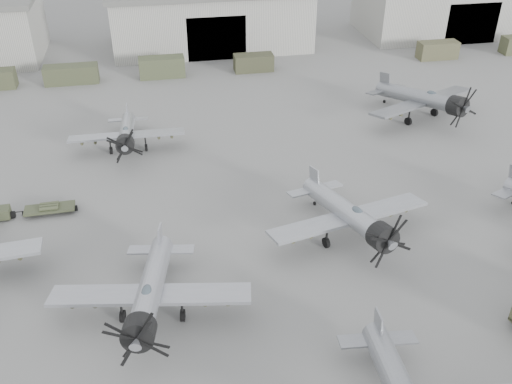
% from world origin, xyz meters
% --- Properties ---
extents(ground, '(220.00, 220.00, 0.00)m').
position_xyz_m(ground, '(0.00, 0.00, 0.00)').
color(ground, '#62625F').
rests_on(ground, ground).
extents(hangar_center, '(29.00, 14.80, 8.70)m').
position_xyz_m(hangar_center, '(0.00, 61.96, 4.37)').
color(hangar_center, '#ACAAA1').
rests_on(hangar_center, ground).
extents(hangar_right, '(29.00, 14.80, 8.70)m').
position_xyz_m(hangar_right, '(38.00, 61.96, 4.37)').
color(hangar_right, '#ACAAA1').
rests_on(hangar_right, ground).
extents(support_truck_2, '(6.64, 2.20, 2.28)m').
position_xyz_m(support_truck_2, '(-19.20, 50.00, 1.14)').
color(support_truck_2, '#3C412A').
rests_on(support_truck_2, ground).
extents(support_truck_3, '(5.81, 2.20, 2.62)m').
position_xyz_m(support_truck_3, '(-7.86, 50.00, 1.31)').
color(support_truck_3, '#3F462E').
rests_on(support_truck_3, ground).
extents(support_truck_4, '(5.16, 2.20, 2.21)m').
position_xyz_m(support_truck_4, '(4.18, 50.00, 1.10)').
color(support_truck_4, '#373925').
rests_on(support_truck_4, ground).
extents(support_truck_6, '(5.54, 2.20, 2.37)m').
position_xyz_m(support_truck_6, '(30.36, 50.00, 1.19)').
color(support_truck_6, '#4B4A31').
rests_on(support_truck_6, ground).
extents(aircraft_mid_1, '(13.04, 11.74, 5.18)m').
position_xyz_m(aircraft_mid_1, '(-10.72, 5.95, 2.35)').
color(aircraft_mid_1, '#9C9EA4').
rests_on(aircraft_mid_1, ground).
extents(aircraft_mid_2, '(13.24, 11.92, 5.26)m').
position_xyz_m(aircraft_mid_2, '(4.63, 11.79, 2.39)').
color(aircraft_mid_2, '#9C9FA4').
rests_on(aircraft_mid_2, ground).
extents(aircraft_far_0, '(11.32, 10.18, 4.55)m').
position_xyz_m(aircraft_far_0, '(-12.21, 29.80, 2.07)').
color(aircraft_far_0, '#9DA0A6').
rests_on(aircraft_far_0, ground).
extents(aircraft_far_1, '(13.55, 12.27, 5.52)m').
position_xyz_m(aircraft_far_1, '(19.63, 31.26, 2.51)').
color(aircraft_far_1, gray).
rests_on(aircraft_far_1, ground).
extents(tug_trailer, '(7.09, 1.62, 1.42)m').
position_xyz_m(tug_trailer, '(-21.21, 20.09, 0.53)').
color(tug_trailer, '#393F29').
rests_on(tug_trailer, ground).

